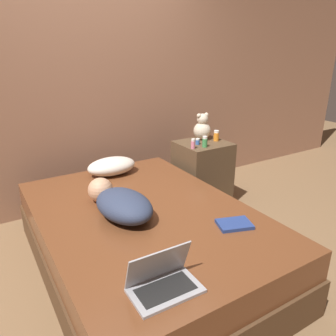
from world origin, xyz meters
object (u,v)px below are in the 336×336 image
(laptop, at_px, (163,281))
(bottle_green, at_px, (205,142))
(pillow, at_px, (112,166))
(bottle_pink, at_px, (193,144))
(book, at_px, (234,224))
(bottle_orange, at_px, (216,136))
(person_lying, at_px, (120,202))
(bottle_blue, at_px, (198,142))
(teddy_bear, at_px, (202,128))

(laptop, bearing_deg, bottle_green, 47.25)
(pillow, distance_m, bottle_pink, 0.79)
(pillow, height_order, book, pillow)
(bottle_orange, xyz_separation_m, bottle_pink, (-0.37, -0.10, -0.01))
(person_lying, distance_m, bottle_orange, 1.49)
(bottle_green, relative_size, bottle_blue, 1.76)
(book, bearing_deg, bottle_green, 62.67)
(bottle_pink, bearing_deg, bottle_orange, 15.32)
(bottle_green, relative_size, book, 0.42)
(bottle_green, xyz_separation_m, bottle_orange, (0.24, 0.12, 0.00))
(bottle_orange, bearing_deg, bottle_pink, -164.68)
(person_lying, height_order, bottle_green, bottle_green)
(pillow, relative_size, bottle_green, 4.20)
(bottle_pink, distance_m, book, 1.14)
(bottle_orange, bearing_deg, person_lying, -155.87)
(person_lying, height_order, bottle_pink, bottle_pink)
(pillow, xyz_separation_m, bottle_pink, (0.73, -0.26, 0.17))
(laptop, xyz_separation_m, bottle_green, (1.24, 1.29, 0.20))
(pillow, relative_size, bottle_orange, 4.14)
(pillow, bearing_deg, bottle_green, -18.02)
(laptop, bearing_deg, person_lying, 81.84)
(person_lying, relative_size, bottle_blue, 11.39)
(bottle_green, distance_m, bottle_blue, 0.11)
(bottle_green, distance_m, book, 1.18)
(person_lying, xyz_separation_m, teddy_bear, (1.26, 0.73, 0.23))
(bottle_green, height_order, bottle_orange, bottle_orange)
(person_lying, xyz_separation_m, bottle_blue, (1.10, 0.59, 0.14))
(pillow, relative_size, bottle_blue, 7.40)
(person_lying, relative_size, teddy_bear, 2.51)
(person_lying, distance_m, laptop, 0.82)
(laptop, bearing_deg, book, 21.85)
(bottle_green, height_order, book, bottle_green)
(bottle_orange, height_order, bottle_blue, bottle_orange)
(bottle_pink, bearing_deg, person_lying, -152.85)
(bottle_blue, height_order, book, bottle_blue)
(laptop, bearing_deg, bottle_pink, 50.72)
(bottle_orange, height_order, book, bottle_orange)
(pillow, bearing_deg, teddy_bear, -2.02)
(bottle_pink, bearing_deg, book, -111.11)
(teddy_bear, bearing_deg, bottle_green, -121.52)
(bottle_orange, distance_m, bottle_pink, 0.38)
(bottle_orange, distance_m, bottle_blue, 0.25)
(bottle_green, relative_size, bottle_orange, 0.99)
(person_lying, height_order, bottle_blue, bottle_blue)
(bottle_blue, bearing_deg, person_lying, -151.70)
(pillow, distance_m, bottle_orange, 1.12)
(laptop, height_order, bottle_orange, bottle_orange)
(person_lying, bearing_deg, laptop, -106.91)
(person_lying, xyz_separation_m, book, (0.58, -0.54, -0.08))
(pillow, height_order, bottle_blue, bottle_blue)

